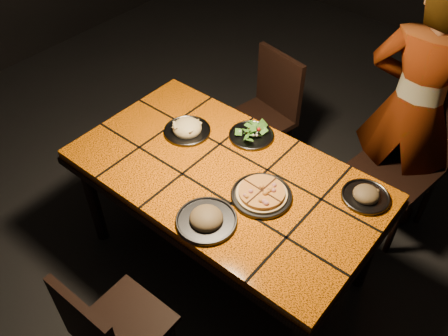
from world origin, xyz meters
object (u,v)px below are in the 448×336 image
Objects in this scene: plate_pasta at (187,129)px; diner at (413,109)px; plate_pizza at (262,194)px; chair_far_right at (408,151)px; chair_near at (110,329)px; dining_table at (225,183)px; chair_far_left at (267,107)px.

diner is at bearing 44.70° from plate_pasta.
plate_pasta is at bearing 37.74° from diner.
plate_pasta is at bearing 167.84° from plate_pizza.
chair_far_right is 1.09m from plate_pizza.
diner is 1.08m from plate_pizza.
plate_pizza is (0.19, 0.86, 0.30)m from chair_near.
chair_far_right is (0.61, 0.98, -0.11)m from dining_table.
dining_table is 0.95m from chair_far_left.
chair_far_right is 1.32m from plate_pasta.
plate_pasta is (-0.92, -0.91, -0.05)m from diner.
plate_pasta is (-0.98, -0.87, 0.21)m from chair_far_right.
dining_table is at bearing -57.26° from chair_far_left.
chair_far_left is (-0.34, 0.87, -0.17)m from dining_table.
chair_far_right is 3.25× the size of plate_pizza.
dining_table is 1.84× the size of chair_far_left.
chair_near is at bearing -65.84° from chair_far_left.
plate_pizza is (0.58, -0.89, 0.26)m from chair_far_left.
chair_near is at bearing -86.30° from dining_table.
chair_far_left is 0.80m from plate_pasta.
plate_pizza is at bearing 66.74° from diner.
chair_far_left is 2.92× the size of plate_pizza.
chair_far_right is 0.27m from diner.
chair_far_right is at bearing -107.47° from chair_near.
diner is at bearing 61.67° from dining_table.
chair_far_left is at bearing -78.19° from chair_near.
dining_table is at bearing -87.24° from chair_near.
diner reaches higher than chair_far_left.
chair_near is (0.06, -0.88, -0.20)m from dining_table.
chair_far_right reaches higher than chair_far_left.
diner is 1.29m from plate_pasta.
chair_near is 1.94m from chair_far_right.
plate_pizza is (-0.30, -1.04, -0.05)m from diner.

